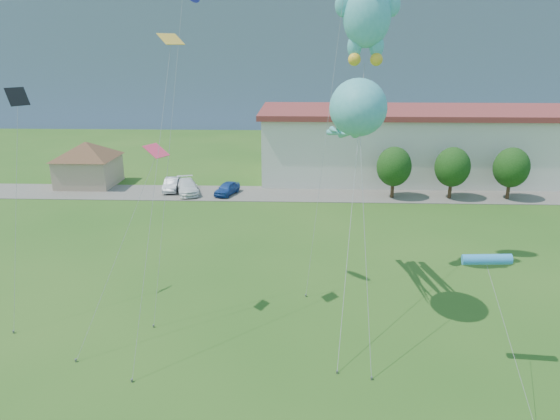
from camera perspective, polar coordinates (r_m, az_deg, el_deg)
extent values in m
cube|color=#59544C|center=(54.10, 1.99, 1.84)|extent=(70.00, 6.00, 0.06)
cube|color=slate|center=(137.02, 2.25, 16.82)|extent=(160.00, 50.00, 25.00)
cube|color=tan|center=(61.52, -21.00, 4.13)|extent=(6.00, 6.00, 3.20)
pyramid|color=brown|center=(61.03, -21.26, 6.41)|extent=(9.20, 9.20, 1.80)
cube|color=beige|center=(67.19, 25.00, 6.64)|extent=(60.00, 14.00, 7.60)
cube|color=maroon|center=(66.64, 25.46, 10.09)|extent=(61.00, 15.00, 0.60)
cylinder|color=#3F2B19|center=(53.76, 12.73, 2.48)|extent=(0.36, 0.36, 2.20)
ellipsoid|color=#14380F|center=(53.22, 12.89, 4.87)|extent=(3.60, 3.60, 4.14)
cylinder|color=#3F2B19|center=(55.18, 18.86, 2.34)|extent=(0.36, 0.36, 2.20)
ellipsoid|color=#14380F|center=(54.65, 19.10, 4.67)|extent=(3.60, 3.60, 4.14)
cylinder|color=#3F2B19|center=(57.20, 24.63, 2.19)|extent=(0.36, 0.36, 2.20)
ellipsoid|color=#14380F|center=(56.69, 24.93, 4.43)|extent=(3.60, 3.60, 4.14)
imported|color=#ABADB2|center=(56.47, -12.26, 2.89)|extent=(1.76, 4.32, 1.39)
imported|color=white|center=(55.01, -10.56, 2.65)|extent=(3.56, 5.51, 1.48)
imported|color=#1A4192|center=(53.98, -6.07, 2.47)|extent=(2.74, 4.19, 1.33)
ellipsoid|color=teal|center=(26.73, 8.91, 11.51)|extent=(2.99, 3.88, 2.99)
sphere|color=white|center=(25.48, 8.03, 11.97)|extent=(0.47, 0.47, 0.47)
sphere|color=white|center=(25.61, 10.45, 11.88)|extent=(0.47, 0.47, 0.47)
cylinder|color=slate|center=(25.36, 10.43, -18.40)|extent=(0.10, 0.10, 0.16)
cylinder|color=gray|center=(24.83, 9.73, -4.23)|extent=(0.56, 5.21, 11.14)
ellipsoid|color=teal|center=(33.07, 9.92, 20.93)|extent=(2.95, 2.50, 3.68)
ellipsoid|color=teal|center=(32.96, 7.25, 22.24)|extent=(1.02, 0.73, 1.43)
ellipsoid|color=teal|center=(33.33, 12.70, 21.92)|extent=(1.02, 0.73, 1.43)
ellipsoid|color=teal|center=(32.94, 8.53, 18.05)|extent=(0.91, 0.79, 1.47)
ellipsoid|color=teal|center=(33.10, 10.98, 17.92)|extent=(0.91, 0.79, 1.47)
sphere|color=yellow|center=(32.71, 8.50, 16.66)|extent=(0.79, 0.79, 0.79)
sphere|color=yellow|center=(32.88, 10.96, 16.54)|extent=(0.79, 0.79, 0.79)
cylinder|color=slate|center=(25.52, 6.54, -17.93)|extent=(0.10, 0.10, 0.16)
cylinder|color=gray|center=(27.98, 8.31, 1.48)|extent=(2.12, 12.15, 14.00)
cylinder|color=slate|center=(32.14, 2.96, -9.74)|extent=(0.10, 0.10, 0.16)
cylinder|color=gray|center=(31.32, 5.78, 12.41)|extent=(2.71, 5.32, 23.74)
cube|color=black|center=(32.12, -27.83, 11.39)|extent=(1.29, 1.29, 0.86)
cylinder|color=slate|center=(31.97, -28.16, -12.19)|extent=(0.10, 0.10, 0.16)
cylinder|color=gray|center=(31.39, -27.98, -0.47)|extent=(0.14, 4.32, 12.10)
cylinder|color=slate|center=(29.76, -14.26, -12.74)|extent=(0.10, 0.10, 0.16)
cylinder|color=gray|center=(28.65, -12.61, 6.27)|extent=(1.68, 5.39, 18.51)
cube|color=#F13558|center=(27.89, -13.96, 6.59)|extent=(1.29, 1.29, 0.86)
cylinder|color=slate|center=(28.09, -22.31, -15.62)|extent=(0.10, 0.10, 0.16)
cylinder|color=gray|center=(27.42, -18.07, -4.68)|extent=(3.42, 5.23, 9.41)
cube|color=gold|center=(27.77, -12.39, 18.55)|extent=(1.29, 1.29, 0.86)
cylinder|color=slate|center=(25.82, -16.57, -18.17)|extent=(0.10, 0.10, 0.16)
cylinder|color=gray|center=(25.43, -14.40, 0.75)|extent=(1.10, 7.35, 15.12)
cylinder|color=#2E8ED3|center=(25.31, 22.55, -5.24)|extent=(0.50, 2.25, 0.87)
cylinder|color=gray|center=(24.67, 24.83, -13.51)|extent=(1.04, 4.97, 5.27)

